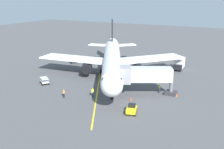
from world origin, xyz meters
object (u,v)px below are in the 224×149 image
airplane (112,60)px  baggage_cart_near_nose (44,81)px  safety_cone_nose_left (131,99)px  belt_loader_portside (73,60)px  safety_cone_nose_right (177,95)px  tug_starboard_side (132,109)px  jet_bridge (141,75)px  ground_crew_wing_walker (159,88)px  ground_crew_loader (93,92)px  box_truck_rear_apron (179,64)px  ground_crew_marshaller (64,93)px

airplane → baggage_cart_near_nose: bearing=47.4°
baggage_cart_near_nose → safety_cone_nose_left: (-19.78, -0.04, -0.38)m
belt_loader_portside → safety_cone_nose_left: size_ratio=8.02×
baggage_cart_near_nose → safety_cone_nose_right: size_ratio=5.32×
airplane → tug_starboard_side: 20.49m
jet_bridge → safety_cone_nose_left: 4.98m
ground_crew_wing_walker → ground_crew_loader: (10.01, 7.80, 0.00)m
ground_crew_wing_walker → tug_starboard_side: bearing=86.5°
belt_loader_portside → airplane: bearing=156.2°
baggage_cart_near_nose → box_truck_rear_apron: 32.92m
jet_bridge → ground_crew_loader: size_ratio=6.40×
safety_cone_nose_right → baggage_cart_near_nose: bearing=12.2°
ground_crew_marshaller → safety_cone_nose_right: bearing=-149.7°
airplane → ground_crew_marshaller: 16.05m
ground_crew_loader → baggage_cart_near_nose: ground_crew_loader is taller
airplane → safety_cone_nose_right: 17.52m
jet_bridge → box_truck_rear_apron: size_ratio=2.31×
ground_crew_marshaller → safety_cone_nose_left: bearing=-157.2°
belt_loader_portside → box_truck_rear_apron: box_truck_rear_apron is taller
airplane → safety_cone_nose_left: size_ratio=67.57×
belt_loader_portside → safety_cone_nose_right: bearing=159.0°
ground_crew_loader → tug_starboard_side: size_ratio=0.65×
airplane → safety_cone_nose_right: airplane is taller
ground_crew_marshaller → box_truck_rear_apron: size_ratio=0.36×
tug_starboard_side → box_truck_rear_apron: box_truck_rear_apron is taller
airplane → ground_crew_marshaller: airplane is taller
safety_cone_nose_left → jet_bridge: bearing=-96.5°
airplane → box_truck_rear_apron: bearing=-130.4°
safety_cone_nose_left → box_truck_rear_apron: bearing=-94.7°
ground_crew_marshaller → safety_cone_nose_right: 20.58m
airplane → tug_starboard_side: airplane is taller
jet_bridge → ground_crew_marshaller: size_ratio=6.40×
airplane → safety_cone_nose_left: 15.07m
belt_loader_portside → tug_starboard_side: size_ratio=1.68×
ground_crew_marshaller → ground_crew_wing_walker: size_ratio=1.00×
jet_bridge → baggage_cart_near_nose: 20.73m
ground_crew_loader → safety_cone_nose_left: size_ratio=3.11×
ground_crew_loader → belt_loader_portside: (18.74, -19.81, -0.17)m
baggage_cart_near_nose → safety_cone_nose_left: bearing=-179.9°
jet_bridge → belt_loader_portside: jet_bridge is taller
jet_bridge → ground_crew_marshaller: (11.52, 8.22, -2.88)m
box_truck_rear_apron → safety_cone_nose_left: bearing=85.3°
tug_starboard_side → jet_bridge: bearing=-76.6°
safety_cone_nose_right → ground_crew_marshaller: bearing=30.3°
safety_cone_nose_right → box_truck_rear_apron: bearing=-76.2°
jet_bridge → ground_crew_wing_walker: jet_bridge is taller
jet_bridge → ground_crew_loader: bearing=36.2°
jet_bridge → ground_crew_loader: (7.25, 5.30, -2.88)m
ground_crew_wing_walker → box_truck_rear_apron: (1.16, -18.59, 0.50)m
tug_starboard_side → safety_cone_nose_right: bearing=-110.9°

